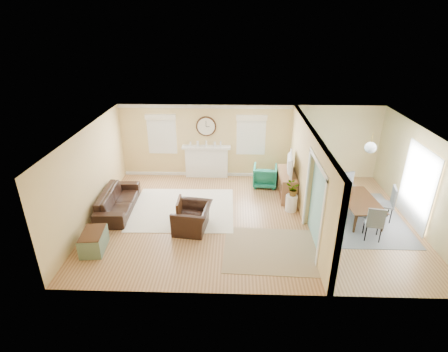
{
  "coord_description": "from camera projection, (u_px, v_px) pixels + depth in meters",
  "views": [
    {
      "loc": [
        -0.51,
        -8.62,
        5.28
      ],
      "look_at": [
        -0.8,
        0.3,
        1.2
      ],
      "focal_mm": 28.0,
      "sensor_mm": 36.0,
      "label": 1
    }
  ],
  "objects": [
    {
      "name": "wall_clock",
      "position": [
        206.0,
        126.0,
        11.98
      ],
      "size": [
        0.7,
        0.07,
        0.7
      ],
      "color": "#42210E",
      "rests_on": "wall_back"
    },
    {
      "name": "floor",
      "position": [
        251.0,
        219.0,
        10.01
      ],
      "size": [
        9.0,
        9.0,
        0.0
      ],
      "primitive_type": "plane",
      "color": "#8D5C3A",
      "rests_on": "ground"
    },
    {
      "name": "garden_stool",
      "position": [
        291.0,
        203.0,
        10.34
      ],
      "size": [
        0.34,
        0.34,
        0.5
      ],
      "primitive_type": "cylinder",
      "color": "white",
      "rests_on": "floor"
    },
    {
      "name": "window_left",
      "position": [
        162.0,
        131.0,
        12.1
      ],
      "size": [
        1.05,
        0.13,
        1.42
      ],
      "color": "white",
      "rests_on": "wall_back"
    },
    {
      "name": "ceiling",
      "position": [
        255.0,
        132.0,
        8.93
      ],
      "size": [
        9.0,
        6.0,
        0.02
      ],
      "primitive_type": "cube",
      "color": "white",
      "rests_on": "wall_back"
    },
    {
      "name": "potted_plant",
      "position": [
        293.0,
        189.0,
        10.14
      ],
      "size": [
        0.46,
        0.42,
        0.43
      ],
      "primitive_type": "imported",
      "rotation": [
        0.0,
        0.0,
        2.88
      ],
      "color": "#337F33",
      "rests_on": "garden_stool"
    },
    {
      "name": "eames_chair",
      "position": [
        193.0,
        218.0,
        9.39
      ],
      "size": [
        1.06,
        1.18,
        0.7
      ],
      "primitive_type": "imported",
      "rotation": [
        0.0,
        0.0,
        -1.69
      ],
      "color": "black",
      "rests_on": "floor"
    },
    {
      "name": "rug_grey",
      "position": [
        357.0,
        217.0,
        10.07
      ],
      "size": [
        2.45,
        3.06,
        0.01
      ],
      "primitive_type": "cube",
      "color": "slate",
      "rests_on": "floor"
    },
    {
      "name": "credenza",
      "position": [
        286.0,
        184.0,
        11.17
      ],
      "size": [
        0.48,
        1.42,
        0.8
      ],
      "color": "#92633F",
      "rests_on": "floor"
    },
    {
      "name": "sofa",
      "position": [
        118.0,
        201.0,
        10.32
      ],
      "size": [
        0.96,
        2.23,
        0.64
      ],
      "primitive_type": "imported",
      "rotation": [
        0.0,
        0.0,
        1.62
      ],
      "color": "black",
      "rests_on": "floor"
    },
    {
      "name": "trunk",
      "position": [
        94.0,
        241.0,
        8.59
      ],
      "size": [
        0.61,
        0.91,
        0.5
      ],
      "color": "#5C715A",
      "rests_on": "floor"
    },
    {
      "name": "dining_chair_s",
      "position": [
        374.0,
        219.0,
        8.9
      ],
      "size": [
        0.5,
        0.5,
        0.97
      ],
      "color": "slate",
      "rests_on": "floor"
    },
    {
      "name": "wall_right",
      "position": [
        421.0,
        180.0,
        9.34
      ],
      "size": [
        0.02,
        6.0,
        2.6
      ],
      "primitive_type": "cube",
      "color": "#E9CC80",
      "rests_on": "ground"
    },
    {
      "name": "pendant",
      "position": [
        370.0,
        148.0,
        9.01
      ],
      "size": [
        0.3,
        0.3,
        0.55
      ],
      "color": "gold",
      "rests_on": "ceiling"
    },
    {
      "name": "dining_chair_n",
      "position": [
        350.0,
        184.0,
        10.92
      ],
      "size": [
        0.46,
        0.46,
        0.86
      ],
      "color": "slate",
      "rests_on": "floor"
    },
    {
      "name": "wall_back",
      "position": [
        249.0,
        142.0,
        12.2
      ],
      "size": [
        9.0,
        0.02,
        2.6
      ],
      "primitive_type": "cube",
      "color": "#E9CC80",
      "rests_on": "ground"
    },
    {
      "name": "tv",
      "position": [
        288.0,
        164.0,
        10.87
      ],
      "size": [
        0.27,
        1.1,
        0.63
      ],
      "primitive_type": "imported",
      "rotation": [
        0.0,
        0.0,
        1.45
      ],
      "color": "black",
      "rests_on": "credenza"
    },
    {
      "name": "fireplace",
      "position": [
        207.0,
        161.0,
        12.43
      ],
      "size": [
        1.7,
        0.3,
        1.17
      ],
      "color": "white",
      "rests_on": "ground"
    },
    {
      "name": "wall_left",
      "position": [
        89.0,
        175.0,
        9.6
      ],
      "size": [
        0.02,
        6.0,
        2.6
      ],
      "primitive_type": "cube",
      "color": "#E9CC80",
      "rests_on": "ground"
    },
    {
      "name": "french_doors",
      "position": [
        418.0,
        187.0,
        9.43
      ],
      "size": [
        0.06,
        1.7,
        2.2
      ],
      "color": "white",
      "rests_on": "ground"
    },
    {
      "name": "dining_table",
      "position": [
        359.0,
        209.0,
        9.95
      ],
      "size": [
        1.06,
        1.74,
        0.59
      ],
      "primitive_type": "imported",
      "rotation": [
        0.0,
        0.0,
        1.65
      ],
      "color": "#42210E",
      "rests_on": "floor"
    },
    {
      "name": "window_right",
      "position": [
        251.0,
        132.0,
        12.01
      ],
      "size": [
        1.05,
        0.13,
        1.42
      ],
      "color": "white",
      "rests_on": "wall_back"
    },
    {
      "name": "dining_chair_w",
      "position": [
        337.0,
        200.0,
        9.86
      ],
      "size": [
        0.53,
        0.53,
        0.96
      ],
      "color": "white",
      "rests_on": "floor"
    },
    {
      "name": "rug_cream",
      "position": [
        183.0,
        209.0,
        10.52
      ],
      "size": [
        3.06,
        2.66,
        0.02
      ],
      "primitive_type": "cube",
      "rotation": [
        0.0,
        0.0,
        0.02
      ],
      "color": "#EDE1C6",
      "rests_on": "floor"
    },
    {
      "name": "rug_jute",
      "position": [
        271.0,
        250.0,
        8.66
      ],
      "size": [
        2.41,
        2.0,
        0.01
      ],
      "primitive_type": "cube",
      "rotation": [
        0.0,
        0.0,
        -0.04
      ],
      "color": "#9E8B63",
      "rests_on": "floor"
    },
    {
      "name": "green_chair",
      "position": [
        265.0,
        176.0,
        11.84
      ],
      "size": [
        0.85,
        0.87,
        0.72
      ],
      "primitive_type": "imported",
      "rotation": [
        0.0,
        0.0,
        3.04
      ],
      "color": "#0A6953",
      "rests_on": "floor"
    },
    {
      "name": "partition",
      "position": [
        307.0,
        172.0,
        9.66
      ],
      "size": [
        0.17,
        6.0,
        2.6
      ],
      "color": "#E9CC80",
      "rests_on": "ground"
    },
    {
      "name": "dining_chair_e",
      "position": [
        385.0,
        200.0,
        9.73
      ],
      "size": [
        0.55,
        0.55,
        1.03
      ],
      "color": "slate",
      "rests_on": "floor"
    },
    {
      "name": "wall_front",
      "position": [
        260.0,
        243.0,
        6.75
      ],
      "size": [
        9.0,
        0.02,
        2.6
      ],
      "primitive_type": "cube",
      "color": "#E9CC80",
      "rests_on": "ground"
    }
  ]
}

